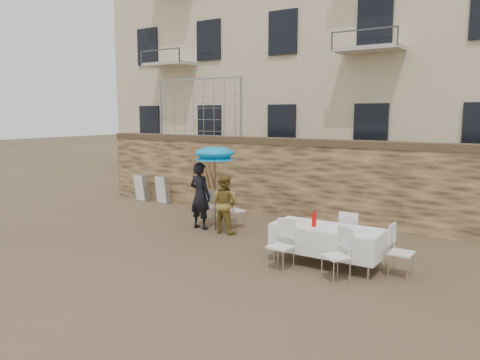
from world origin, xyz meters
The scene contains 17 objects.
ground centered at (0.00, 0.00, 0.00)m, with size 80.00×80.00×0.00m, color brown.
stone_wall centered at (0.00, 5.00, 1.10)m, with size 13.00×0.50×2.20m, color olive.
chain_link_fence centered at (-3.00, 5.00, 3.10)m, with size 3.20×0.06×1.80m, color gray, non-canonical shape.
man_suit centered at (-0.98, 2.45, 0.86)m, with size 0.63×0.41×1.71m, color black.
woman_dress centered at (-0.23, 2.45, 0.73)m, with size 0.71×0.55×1.46m, color #B79038.
umbrella centered at (-0.58, 2.55, 1.90)m, with size 1.03×1.03×2.01m.
couple_chair_left centered at (-0.98, 3.00, 0.48)m, with size 0.48×0.48×0.96m, color white, non-canonical shape.
couple_chair_right centered at (-0.28, 3.00, 0.48)m, with size 0.48×0.48×0.96m, color white, non-canonical shape.
banquet_table centered at (2.87, 1.49, 0.73)m, with size 2.10×0.85×0.78m.
soda_bottle centered at (2.67, 1.34, 0.91)m, with size 0.09×0.09×0.26m, color red.
table_chair_front_left centered at (2.27, 0.74, 0.48)m, with size 0.48×0.48×0.96m, color white, non-canonical shape.
table_chair_front_right centered at (3.37, 0.74, 0.48)m, with size 0.48×0.48×0.96m, color white, non-canonical shape.
table_chair_back centered at (3.07, 2.29, 0.48)m, with size 0.48×0.48×0.96m, color white, non-canonical shape.
table_chair_side centered at (4.27, 1.59, 0.48)m, with size 0.48×0.48×0.96m, color white, non-canonical shape.
chair_stack_left centered at (-5.03, 4.55, 0.46)m, with size 0.46×0.40×0.92m, color white, non-canonical shape.
chair_stack_right centered at (-4.13, 4.55, 0.46)m, with size 0.46×0.32×0.92m, color white, non-canonical shape.
wood_planks centered at (-2.53, 4.62, 1.00)m, with size 0.70×0.20×2.00m, color #A37749, non-canonical shape.
Camera 1 is at (6.29, -6.80, 2.94)m, focal length 35.00 mm.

